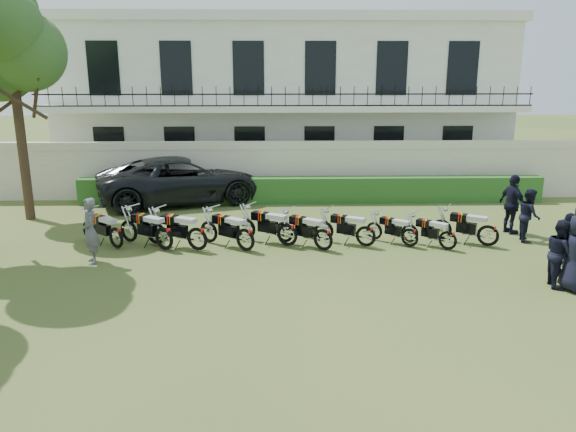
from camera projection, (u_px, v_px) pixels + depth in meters
name	position (u px, v px, depth m)	size (l,w,h in m)	color
ground	(293.00, 265.00, 15.02)	(100.00, 100.00, 0.00)	#3D5321
perimeter_wall	(286.00, 170.00, 22.45)	(30.00, 0.35, 2.30)	beige
hedge	(312.00, 190.00, 21.88)	(18.00, 0.60, 1.00)	#224B1A
building	(283.00, 97.00, 27.57)	(20.40, 9.60, 7.40)	white
tree_west_near	(11.00, 43.00, 18.11)	(3.40, 3.20, 7.90)	#473323
motorcycle_0	(116.00, 233.00, 16.21)	(1.57, 1.30, 1.06)	black
motorcycle_1	(164.00, 233.00, 16.05)	(1.81, 1.26, 1.15)	black
motorcycle_2	(197.00, 233.00, 15.99)	(1.96, 1.07, 1.16)	black
motorcycle_3	(245.00, 234.00, 15.95)	(1.71, 1.34, 1.13)	black
motorcycle_4	(287.00, 229.00, 16.41)	(1.87, 1.13, 1.14)	black
motorcycle_5	(323.00, 234.00, 16.01)	(1.66, 1.27, 1.09)	black
motorcycle_6	(366.00, 231.00, 16.37)	(1.76, 1.01, 1.06)	black
motorcycle_7	(410.00, 233.00, 16.38)	(1.40, 1.14, 0.94)	black
motorcycle_8	(448.00, 236.00, 16.09)	(1.40, 1.18, 0.95)	black
motorcycle_9	(488.00, 230.00, 16.39)	(1.77, 1.11, 1.09)	black
suv	(183.00, 180.00, 21.82)	(2.96, 6.43, 1.79)	black
inspector	(90.00, 231.00, 14.94)	(0.65, 0.43, 1.79)	slate
officer_1	(560.00, 253.00, 13.38)	(0.80, 0.62, 1.65)	black
officer_2	(567.00, 245.00, 14.04)	(0.96, 0.40, 1.64)	black
officer_4	(529.00, 215.00, 16.92)	(0.78, 0.61, 1.61)	black
officer_5	(512.00, 204.00, 17.66)	(1.11, 0.46, 1.89)	black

